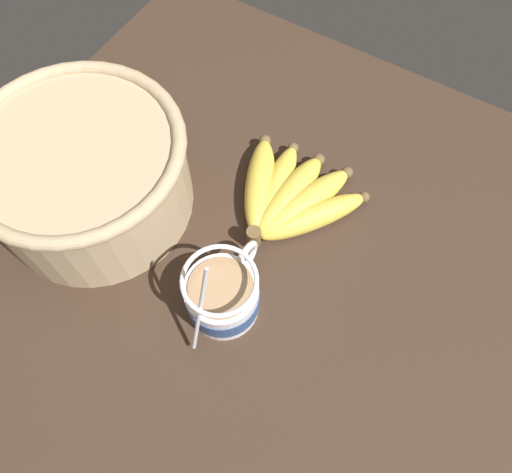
{
  "coord_description": "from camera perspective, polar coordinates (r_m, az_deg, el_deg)",
  "views": [
    {
      "loc": [
        -20.55,
        -11.48,
        65.72
      ],
      "look_at": [
        4.93,
        3.85,
        7.28
      ],
      "focal_mm": 35.0,
      "sensor_mm": 36.0,
      "label": 1
    }
  ],
  "objects": [
    {
      "name": "woven_basket",
      "position": [
        0.71,
        -18.87,
        6.96
      ],
      "size": [
        28.5,
        28.5,
        13.82
      ],
      "color": "tan",
      "rests_on": "table"
    },
    {
      "name": "coffee_mug",
      "position": [
        0.63,
        -3.82,
        -6.76
      ],
      "size": [
        15.15,
        9.39,
        15.79
      ],
      "color": "silver",
      "rests_on": "table"
    },
    {
      "name": "banana_bunch",
      "position": [
        0.71,
        3.68,
        4.57
      ],
      "size": [
        18.24,
        20.45,
        4.3
      ],
      "color": "brown",
      "rests_on": "table"
    },
    {
      "name": "table",
      "position": [
        0.68,
        0.64,
        -6.84
      ],
      "size": [
        94.47,
        94.47,
        3.09
      ],
      "color": "#332319",
      "rests_on": "ground"
    }
  ]
}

